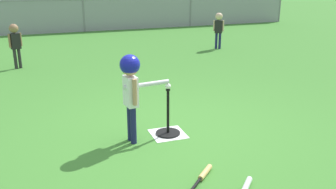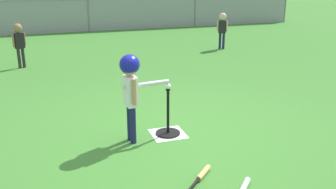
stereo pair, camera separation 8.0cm
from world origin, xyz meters
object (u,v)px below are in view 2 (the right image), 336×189
(batter_child, at_px, (131,81))
(baseball_on_tee, at_px, (168,86))
(fielder_near_left, at_px, (222,26))
(batting_tee, at_px, (168,127))
(fielder_near_right, at_px, (19,40))
(spare_bat_wood, at_px, (201,175))

(batter_child, bearing_deg, baseball_on_tee, 7.35)
(baseball_on_tee, distance_m, fielder_near_left, 5.83)
(batting_tee, xyz_separation_m, baseball_on_tee, (-0.00, 0.00, 0.57))
(fielder_near_right, distance_m, spare_bat_wood, 5.91)
(batting_tee, bearing_deg, batter_child, -172.65)
(fielder_near_left, height_order, spare_bat_wood, fielder_near_left)
(baseball_on_tee, height_order, batter_child, batter_child)
(fielder_near_left, distance_m, spare_bat_wood, 6.87)
(fielder_near_right, bearing_deg, spare_bat_wood, -71.00)
(baseball_on_tee, distance_m, fielder_near_right, 4.80)
(fielder_near_right, bearing_deg, batting_tee, -66.22)
(batting_tee, relative_size, baseball_on_tee, 8.42)
(batting_tee, xyz_separation_m, fielder_near_left, (3.18, 4.89, 0.53))
(batting_tee, height_order, fielder_near_right, fielder_near_right)
(batter_child, height_order, fielder_near_right, batter_child)
(baseball_on_tee, distance_m, batter_child, 0.52)
(batter_child, relative_size, fielder_near_right, 1.15)
(fielder_near_right, relative_size, spare_bat_wood, 2.19)
(batting_tee, height_order, fielder_near_left, fielder_near_left)
(batting_tee, xyz_separation_m, spare_bat_wood, (-0.02, -1.16, -0.07))
(batter_child, xyz_separation_m, fielder_near_left, (3.67, 4.95, -0.17))
(fielder_near_left, bearing_deg, baseball_on_tee, -123.00)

